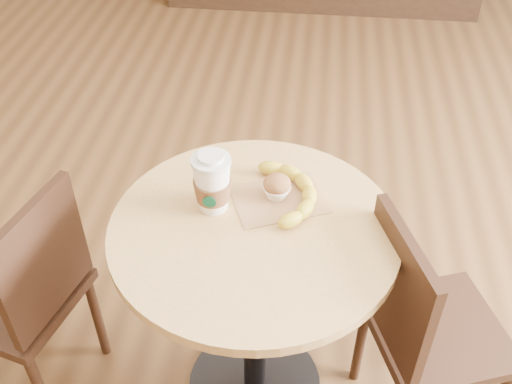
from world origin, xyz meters
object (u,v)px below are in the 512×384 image
at_px(chair_left, 27,293).
at_px(banana, 288,193).
at_px(muffin, 277,187).
at_px(cafe_table, 254,277).
at_px(coffee_cup, 212,184).
at_px(chair_right, 422,326).

relative_size(chair_left, banana, 2.85).
height_order(chair_left, muffin, muffin).
relative_size(cafe_table, chair_left, 0.93).
distance_m(muffin, banana, 0.04).
height_order(chair_left, banana, chair_left).
distance_m(cafe_table, banana, 0.26).
xyz_separation_m(coffee_cup, muffin, (0.16, 0.06, -0.04)).
height_order(cafe_table, coffee_cup, coffee_cup).
relative_size(chair_left, coffee_cup, 4.74).
height_order(cafe_table, chair_left, chair_left).
height_order(cafe_table, banana, banana).
bearing_deg(cafe_table, chair_right, -4.42).
distance_m(chair_right, coffee_cup, 0.71).
bearing_deg(chair_right, muffin, 50.23).
xyz_separation_m(chair_left, muffin, (0.72, 0.16, 0.34)).
xyz_separation_m(chair_right, muffin, (-0.43, 0.16, 0.34)).
relative_size(cafe_table, banana, 2.66).
bearing_deg(chair_right, chair_left, 70.62).
bearing_deg(chair_left, banana, 116.32).
height_order(chair_left, coffee_cup, coffee_cup).
distance_m(chair_right, muffin, 0.57).
bearing_deg(muffin, banana, -13.44).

